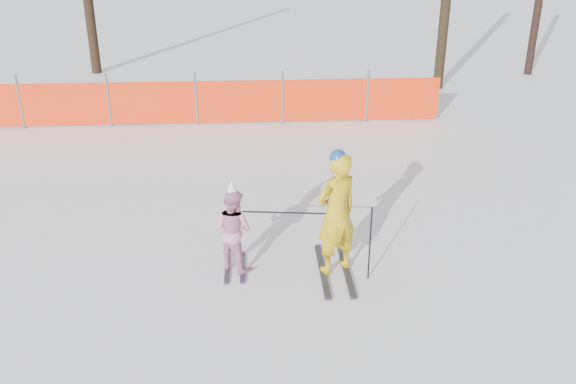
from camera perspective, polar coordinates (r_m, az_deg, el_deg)
name	(u,v)px	position (r m, az deg, el deg)	size (l,w,h in m)	color
ground	(290,270)	(9.26, 0.18, -6.93)	(120.00, 120.00, 0.00)	white
adult	(336,213)	(8.79, 4.31, -1.90)	(0.77, 1.44, 1.86)	black
child	(233,229)	(9.00, -4.88, -3.29)	(0.74, 0.84, 1.40)	black
ski_poles	(326,228)	(8.81, 3.37, -3.17)	(1.76, 0.38, 1.11)	black
safety_fence	(55,104)	(15.75, -19.99, 7.32)	(17.73, 0.06, 1.25)	#595960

